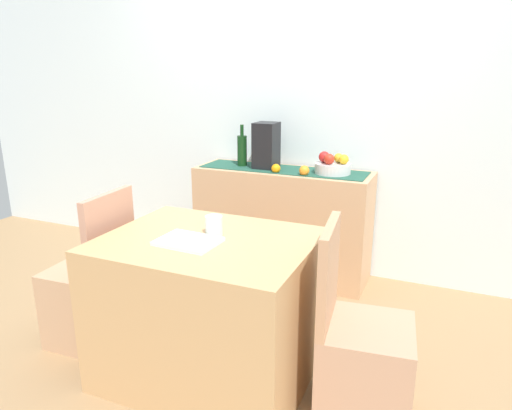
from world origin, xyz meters
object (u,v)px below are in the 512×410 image
at_px(sideboard_console, 282,223).
at_px(coffee_cup, 214,225).
at_px(wine_bottle, 242,150).
at_px(coffee_maker, 266,146).
at_px(fruit_bowl, 333,168).
at_px(chair_by_corner, 361,362).
at_px(chair_near_window, 92,298).
at_px(dining_table, 210,308).
at_px(open_book, 188,241).

xyz_separation_m(sideboard_console, coffee_cup, (0.10, -1.23, 0.38)).
distance_m(wine_bottle, coffee_maker, 0.20).
xyz_separation_m(fruit_bowl, coffee_cup, (-0.28, -1.23, -0.07)).
bearing_deg(wine_bottle, sideboard_console, 0.00).
bearing_deg(coffee_maker, coffee_cup, -79.67).
height_order(sideboard_console, coffee_cup, coffee_cup).
distance_m(coffee_cup, chair_by_corner, 0.93).
distance_m(fruit_bowl, chair_by_corner, 1.51).
xyz_separation_m(sideboard_console, chair_near_window, (-0.68, -1.30, -0.14)).
bearing_deg(coffee_maker, chair_by_corner, -52.69).
relative_size(coffee_maker, coffee_cup, 3.48).
height_order(dining_table, chair_near_window, chair_near_window).
xyz_separation_m(chair_near_window, chair_by_corner, (1.54, -0.00, 0.00)).
bearing_deg(sideboard_console, dining_table, -85.94).
distance_m(coffee_maker, chair_near_window, 1.58).
bearing_deg(dining_table, wine_bottle, 107.83).
bearing_deg(fruit_bowl, chair_by_corner, -69.42).
distance_m(dining_table, open_book, 0.39).
relative_size(fruit_bowl, chair_by_corner, 0.28).
xyz_separation_m(dining_table, open_book, (-0.05, -0.09, 0.38)).
xyz_separation_m(coffee_maker, coffee_cup, (0.23, -1.23, -0.20)).
bearing_deg(sideboard_console, open_book, -88.40).
bearing_deg(chair_by_corner, open_book, -174.06).
bearing_deg(coffee_maker, wine_bottle, -180.00).
bearing_deg(coffee_maker, chair_near_window, -112.84).
bearing_deg(coffee_maker, dining_table, -80.29).
distance_m(sideboard_console, coffee_maker, 0.59).
distance_m(fruit_bowl, coffee_maker, 0.52).
bearing_deg(open_book, coffee_maker, 99.76).
distance_m(fruit_bowl, coffee_cup, 1.27).
bearing_deg(sideboard_console, chair_near_window, -117.53).
bearing_deg(chair_by_corner, fruit_bowl, 110.58).
relative_size(wine_bottle, chair_by_corner, 0.35).
bearing_deg(coffee_maker, open_book, -83.06).
height_order(coffee_cup, chair_by_corner, chair_by_corner).
height_order(fruit_bowl, open_book, fruit_bowl).
height_order(sideboard_console, chair_near_window, chair_near_window).
bearing_deg(coffee_cup, open_book, -110.67).
relative_size(sideboard_console, dining_table, 1.29).
height_order(coffee_cup, chair_near_window, chair_near_window).
xyz_separation_m(open_book, chair_near_window, (-0.71, 0.09, -0.48)).
distance_m(coffee_cup, chair_near_window, 0.93).
height_order(wine_bottle, chair_by_corner, wine_bottle).
bearing_deg(chair_near_window, sideboard_console, 62.47).
relative_size(sideboard_console, wine_bottle, 4.15).
distance_m(dining_table, coffee_cup, 0.42).
height_order(dining_table, coffee_cup, coffee_cup).
xyz_separation_m(dining_table, chair_by_corner, (0.77, -0.00, -0.10)).
bearing_deg(open_book, dining_table, 61.37).
bearing_deg(coffee_cup, dining_table, -92.88).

